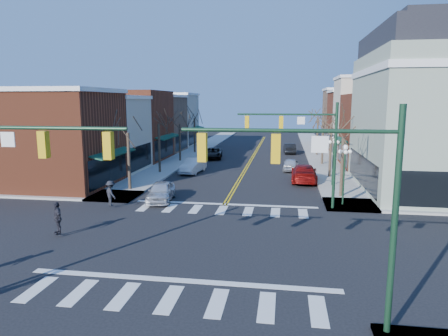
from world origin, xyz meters
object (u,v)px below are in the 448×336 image
at_px(victorian_corner, 445,109).
at_px(car_left_far, 213,153).
at_px(pedestrian_dark_a, 57,218).
at_px(lamppost_corner, 344,164).
at_px(car_right_far, 290,148).
at_px(car_left_mid, 193,166).
at_px(pedestrian_dark_b, 111,193).
at_px(car_left_near, 161,191).
at_px(car_right_near, 304,173).
at_px(car_right_mid, 291,164).
at_px(lamppost_midblock, 333,153).

xyz_separation_m(victorian_corner, car_left_far, (-21.45, 15.68, -5.98)).
bearing_deg(victorian_corner, pedestrian_dark_a, -148.75).
xyz_separation_m(lamppost_corner, car_right_far, (-3.40, 28.36, -2.26)).
distance_m(car_left_mid, pedestrian_dark_b, 14.37).
relative_size(car_left_near, pedestrian_dark_a, 2.37).
bearing_deg(car_left_mid, car_right_far, 66.48).
relative_size(car_left_mid, car_left_far, 0.92).
height_order(car_right_near, pedestrian_dark_b, pedestrian_dark_b).
distance_m(car_left_near, car_right_mid, 17.49).
height_order(lamppost_corner, lamppost_midblock, same).
bearing_deg(car_right_near, victorian_corner, 168.89).
xyz_separation_m(car_right_mid, pedestrian_dark_b, (-12.40, -17.01, 0.37)).
relative_size(car_right_near, car_right_far, 1.30).
bearing_deg(car_left_far, car_right_near, -57.48).
xyz_separation_m(car_left_near, car_left_far, (-0.15, 22.18, -0.04)).
relative_size(lamppost_corner, car_right_near, 0.78).
distance_m(car_right_near, pedestrian_dark_b, 17.53).
bearing_deg(lamppost_corner, lamppost_midblock, 90.00).
distance_m(car_right_near, car_right_mid, 5.93).
height_order(car_left_mid, car_right_near, car_right_near).
relative_size(car_left_near, pedestrian_dark_b, 2.39).
relative_size(victorian_corner, car_right_mid, 3.65).
height_order(lamppost_midblock, car_left_mid, lamppost_midblock).
distance_m(car_left_far, car_right_far, 11.82).
xyz_separation_m(car_left_far, pedestrian_dark_a, (-3.01, -30.52, 0.36)).
distance_m(car_right_far, pedestrian_dark_a, 39.34).
relative_size(lamppost_corner, car_right_mid, 1.11).
relative_size(car_left_mid, car_right_mid, 1.15).
bearing_deg(car_right_near, car_left_mid, -13.98).
xyz_separation_m(car_left_mid, pedestrian_dark_a, (-2.82, -20.11, 0.30)).
bearing_deg(lamppost_midblock, pedestrian_dark_b, -149.28).
bearing_deg(lamppost_corner, car_right_mid, 103.54).
xyz_separation_m(lamppost_corner, car_left_far, (-13.15, 21.68, -2.28)).
distance_m(lamppost_corner, pedestrian_dark_a, 18.52).
bearing_deg(car_left_near, pedestrian_dark_a, -117.43).
relative_size(victorian_corner, car_left_far, 2.91).
relative_size(lamppost_midblock, pedestrian_dark_b, 2.46).
distance_m(car_left_near, car_left_far, 22.18).
xyz_separation_m(car_right_far, pedestrian_dark_a, (-12.76, -37.21, 0.34)).
bearing_deg(lamppost_corner, car_right_far, 96.84).
xyz_separation_m(car_right_near, pedestrian_dark_a, (-13.86, -17.14, 0.23)).
bearing_deg(car_left_mid, lamppost_corner, -33.56).
distance_m(pedestrian_dark_a, pedestrian_dark_b, 5.97).
bearing_deg(pedestrian_dark_a, pedestrian_dark_b, 130.63).
xyz_separation_m(lamppost_midblock, car_right_mid, (-3.40, 7.62, -2.30)).
distance_m(lamppost_corner, car_right_far, 28.66).
bearing_deg(car_left_far, victorian_corner, -42.68).
xyz_separation_m(lamppost_corner, car_right_mid, (-3.40, 14.12, -2.30)).
height_order(lamppost_midblock, car_left_far, lamppost_midblock).
bearing_deg(pedestrian_dark_b, lamppost_corner, -128.33).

